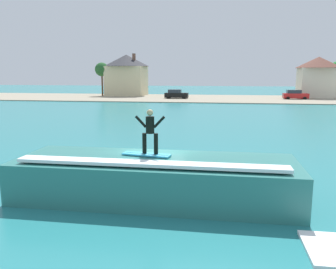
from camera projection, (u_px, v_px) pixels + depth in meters
name	position (u px, v px, depth m)	size (l,w,h in m)	color
ground_plane	(154.00, 187.00, 14.76)	(260.00, 260.00, 0.00)	#24777C
wave_crest	(155.00, 178.00, 13.35)	(10.67, 3.59, 1.73)	#2B726C
surfboard	(146.00, 155.00, 13.07)	(1.90, 0.78, 0.06)	#33A5CC
surfer	(150.00, 129.00, 12.95)	(1.15, 0.32, 1.68)	black
shoreline_bank	(209.00, 98.00, 68.02)	(120.00, 22.04, 0.15)	gray
car_near_shore	(176.00, 94.00, 66.65)	(4.49, 2.05, 1.86)	black
car_far_shore	(295.00, 95.00, 65.00)	(4.56, 2.18, 1.86)	red
house_with_chimney	(127.00, 73.00, 75.87)	(9.91, 9.91, 9.09)	beige
house_gabled_white	(318.00, 75.00, 68.88)	(8.82, 8.82, 8.16)	beige
tree_short_bushy	(102.00, 70.00, 73.89)	(2.91, 2.91, 7.21)	brown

